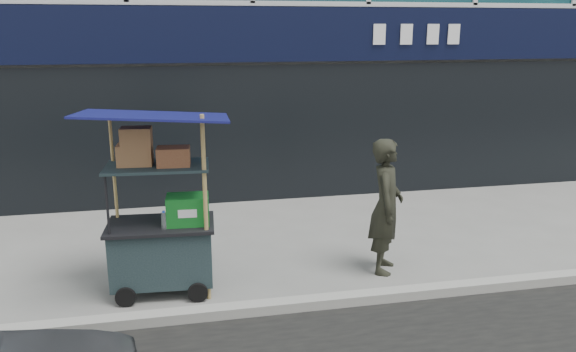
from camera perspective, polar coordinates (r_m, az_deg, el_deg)
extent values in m
plane|color=slate|center=(6.56, 1.84, -12.45)|extent=(80.00, 80.00, 0.00)
cube|color=#97978F|center=(6.36, 2.28, -12.77)|extent=(80.00, 0.18, 0.12)
cube|color=black|center=(9.63, -3.56, 14.15)|extent=(15.68, 0.06, 0.90)
cube|color=black|center=(9.84, -3.44, 4.20)|extent=(15.68, 0.04, 2.40)
cube|color=black|center=(6.74, -12.64, -7.65)|extent=(1.17, 0.73, 0.66)
cylinder|color=black|center=(6.61, -16.18, -11.75)|extent=(0.23, 0.06, 0.23)
cylinder|color=black|center=(6.54, -9.15, -11.62)|extent=(0.23, 0.06, 0.23)
cube|color=black|center=(6.62, -12.81, -4.85)|extent=(1.25, 0.81, 0.04)
cylinder|color=black|center=(6.31, -17.88, -2.95)|extent=(0.03, 0.03, 0.71)
cylinder|color=black|center=(6.21, -8.40, -2.65)|extent=(0.03, 0.03, 0.71)
cylinder|color=black|center=(6.85, -17.13, -1.52)|extent=(0.03, 0.03, 0.71)
cylinder|color=black|center=(6.76, -8.40, -1.22)|extent=(0.03, 0.03, 0.71)
cube|color=black|center=(6.42, -13.16, 0.97)|extent=(1.17, 0.73, 0.03)
cylinder|color=#AB8F4D|center=(6.24, -8.36, -3.48)|extent=(0.05, 0.05, 2.13)
cylinder|color=#AB8F4D|center=(6.89, -17.04, -2.65)|extent=(0.04, 0.04, 2.03)
cube|color=#0D0C45|center=(6.31, -13.46, 5.97)|extent=(1.67, 1.23, 0.19)
cube|color=#0E5B1E|center=(6.49, -10.13, -3.37)|extent=(0.49, 0.36, 0.33)
cylinder|color=silver|center=(6.40, -12.49, -4.44)|extent=(0.07, 0.07, 0.19)
cylinder|color=blue|center=(6.36, -12.54, -3.56)|extent=(0.03, 0.03, 0.02)
cube|color=#8E5E3C|center=(6.46, -15.28, 2.12)|extent=(0.40, 0.31, 0.24)
cube|color=olive|center=(6.33, -11.55, 1.97)|extent=(0.38, 0.29, 0.21)
cube|color=#8E5E3C|center=(6.40, -15.17, 3.95)|extent=(0.35, 0.27, 0.19)
imported|color=black|center=(7.11, 9.94, -3.03)|extent=(0.63, 0.74, 1.71)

